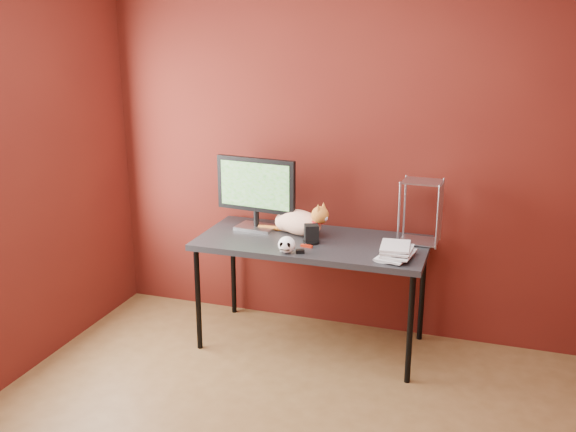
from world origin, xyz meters
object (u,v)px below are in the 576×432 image
(cat, at_px, (299,222))
(book_stack, at_px, (386,181))
(skull_mug, at_px, (287,245))
(speaker, at_px, (311,235))
(desk, at_px, (312,247))
(monitor, at_px, (256,190))

(cat, distance_m, book_stack, 0.77)
(skull_mug, bearing_deg, speaker, 63.88)
(cat, height_order, skull_mug, cat)
(desk, distance_m, skull_mug, 0.32)
(monitor, distance_m, speaker, 0.53)
(monitor, distance_m, skull_mug, 0.58)
(cat, xyz_separation_m, book_stack, (0.61, -0.25, 0.38))
(speaker, bearing_deg, book_stack, -35.37)
(desk, bearing_deg, book_stack, -17.64)
(skull_mug, distance_m, book_stack, 0.72)
(monitor, relative_size, speaker, 4.69)
(monitor, relative_size, skull_mug, 5.31)
(desk, xyz_separation_m, monitor, (-0.44, 0.11, 0.33))
(desk, height_order, skull_mug, skull_mug)
(desk, xyz_separation_m, speaker, (0.01, -0.06, 0.11))
(speaker, bearing_deg, skull_mug, -135.58)
(desk, height_order, book_stack, book_stack)
(cat, height_order, book_stack, book_stack)
(desk, distance_m, speaker, 0.12)
(book_stack, bearing_deg, speaker, 168.56)
(desk, xyz_separation_m, skull_mug, (-0.08, -0.29, 0.10))
(skull_mug, bearing_deg, desk, 69.75)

